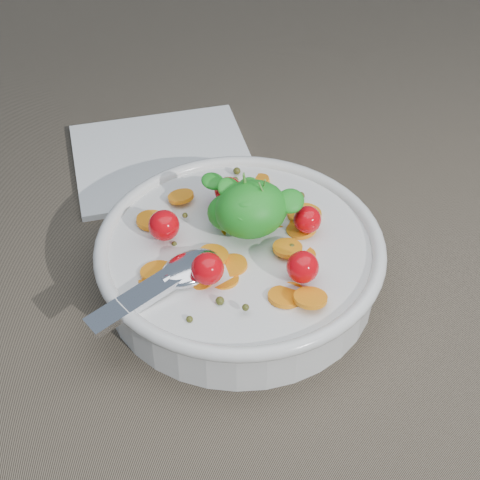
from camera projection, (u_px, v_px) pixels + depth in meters
name	position (u px, v px, depth m)	size (l,w,h in m)	color
ground	(250.00, 273.00, 0.63)	(6.00, 6.00, 0.00)	#6C5F4D
bowl	(240.00, 259.00, 0.60)	(0.25, 0.24, 0.10)	silver
napkin	(162.00, 158.00, 0.75)	(0.17, 0.15, 0.01)	white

